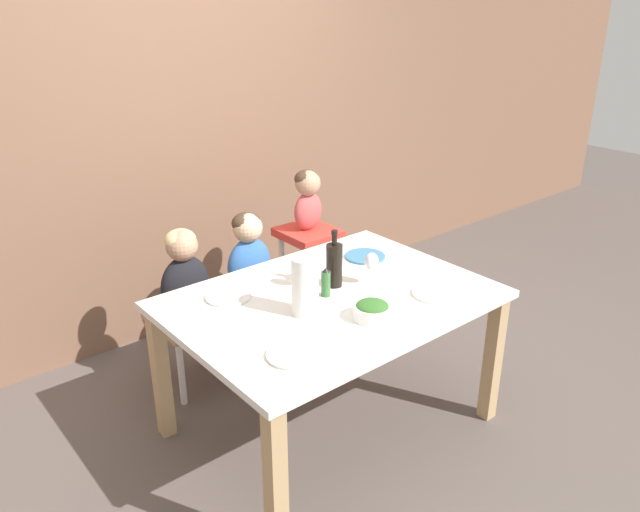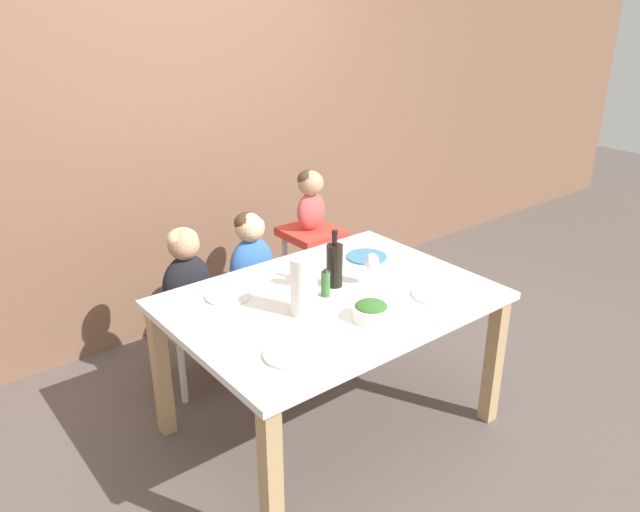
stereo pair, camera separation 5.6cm
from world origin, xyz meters
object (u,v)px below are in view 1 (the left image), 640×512
(dinner_plate_back_right, at_px, (365,256))
(wine_bottle, at_px, (334,264))
(person_baby_right, at_px, (308,195))
(wine_glass_near, at_px, (372,263))
(chair_right_highchair, at_px, (308,255))
(paper_towel_roll, at_px, (305,286))
(chair_far_center, at_px, (251,303))
(chair_far_left, at_px, (189,325))
(person_child_left, at_px, (184,270))
(dinner_plate_front_right, at_px, (435,294))
(person_child_center, at_px, (248,251))
(salad_bowl_large, at_px, (372,310))
(dinner_plate_back_left, at_px, (228,296))
(wine_glass_far, at_px, (304,265))
(dinner_plate_front_left, at_px, (293,355))

(dinner_plate_back_right, bearing_deg, wine_bottle, -156.48)
(person_baby_right, distance_m, dinner_plate_back_right, 0.58)
(dinner_plate_back_right, bearing_deg, wine_glass_near, -128.63)
(chair_right_highchair, xyz_separation_m, paper_towel_roll, (-0.68, -0.83, 0.31))
(chair_far_center, xyz_separation_m, dinner_plate_back_right, (0.39, -0.54, 0.37))
(chair_far_left, bearing_deg, person_child_left, 90.00)
(dinner_plate_back_right, xyz_separation_m, dinner_plate_front_right, (-0.06, -0.54, 0.00))
(dinner_plate_back_right, bearing_deg, chair_right_highchair, 85.74)
(person_child_center, height_order, salad_bowl_large, person_child_center)
(chair_far_left, xyz_separation_m, dinner_plate_front_right, (0.74, -1.08, 0.37))
(wine_bottle, bearing_deg, wine_glass_near, -34.84)
(person_child_center, bearing_deg, dinner_plate_back_left, -131.86)
(person_child_center, bearing_deg, person_baby_right, 0.07)
(dinner_plate_front_right, bearing_deg, person_baby_right, 84.89)
(chair_right_highchair, distance_m, person_child_center, 0.45)
(paper_towel_roll, relative_size, dinner_plate_front_right, 1.24)
(paper_towel_roll, bearing_deg, chair_far_left, 100.74)
(dinner_plate_back_right, bearing_deg, chair_far_left, 145.92)
(dinner_plate_front_right, bearing_deg, wine_glass_far, 132.15)
(wine_glass_near, bearing_deg, dinner_plate_back_right, 51.37)
(person_baby_right, distance_m, wine_glass_far, 0.81)
(paper_towel_roll, bearing_deg, dinner_plate_back_right, 24.29)
(person_child_left, distance_m, dinner_plate_front_right, 1.31)
(chair_far_center, bearing_deg, person_baby_right, 0.27)
(person_child_center, bearing_deg, person_child_left, 180.00)
(dinner_plate_front_right, bearing_deg, wine_glass_near, 118.30)
(wine_bottle, relative_size, dinner_plate_back_right, 1.33)
(chair_far_center, xyz_separation_m, paper_towel_roll, (-0.25, -0.83, 0.50))
(dinner_plate_front_left, xyz_separation_m, dinner_plate_front_right, (0.84, 0.00, 0.00))
(dinner_plate_back_left, height_order, dinner_plate_back_right, same)
(chair_far_left, height_order, person_child_left, person_child_left)
(dinner_plate_front_left, distance_m, dinner_plate_back_left, 0.60)
(salad_bowl_large, bearing_deg, paper_towel_roll, 131.37)
(wine_glass_far, bearing_deg, person_child_center, 82.22)
(chair_right_highchair, bearing_deg, person_child_left, 179.90)
(paper_towel_roll, height_order, dinner_plate_front_right, paper_towel_roll)
(wine_glass_near, bearing_deg, person_baby_right, 72.89)
(dinner_plate_front_left, relative_size, dinner_plate_back_left, 1.00)
(salad_bowl_large, relative_size, dinner_plate_front_right, 0.77)
(person_child_left, bearing_deg, chair_right_highchair, -0.10)
(chair_far_center, distance_m, chair_right_highchair, 0.47)
(chair_right_highchair, xyz_separation_m, dinner_plate_back_left, (-0.86, -0.48, 0.18))
(wine_glass_near, bearing_deg, paper_towel_roll, -175.86)
(paper_towel_roll, height_order, dinner_plate_back_right, paper_towel_roll)
(dinner_plate_back_right, bearing_deg, person_child_left, 145.84)
(chair_far_center, distance_m, wine_glass_near, 0.95)
(paper_towel_roll, distance_m, dinner_plate_back_left, 0.41)
(dinner_plate_front_left, xyz_separation_m, dinner_plate_back_left, (0.08, 0.60, 0.00))
(person_baby_right, bearing_deg, chair_far_center, -179.73)
(person_baby_right, relative_size, wine_glass_near, 2.23)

